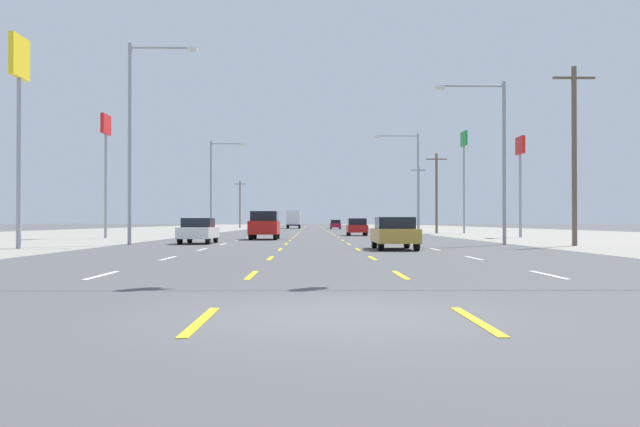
{
  "coord_description": "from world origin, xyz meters",
  "views": [
    {
      "loc": [
        -0.35,
        -9.33,
        1.27
      ],
      "look_at": [
        0.68,
        71.18,
        2.19
      ],
      "focal_mm": 39.06,
      "sensor_mm": 36.0,
      "label": 1
    }
  ],
  "objects_px": {
    "hatchback_inner_right_midfar": "(357,227)",
    "pole_sign_left_row_1": "(106,146)",
    "box_truck_inner_left_farther": "(294,218)",
    "streetlight_left_row_1": "(214,181)",
    "sedan_far_left_near": "(198,230)",
    "pole_sign_right_row_2": "(464,156)",
    "pole_sign_left_row_0": "(19,90)",
    "streetlight_right_row_0": "(497,150)",
    "hatchback_inner_right_far": "(335,224)",
    "pole_sign_right_row_1": "(520,162)",
    "sedan_inner_right_nearest": "(395,233)",
    "streetlight_left_row_0": "(136,130)",
    "streetlight_right_row_1": "(413,176)",
    "suv_inner_left_mid": "(265,225)"
  },
  "relations": [
    {
      "from": "hatchback_inner_right_far",
      "to": "pole_sign_left_row_0",
      "type": "height_order",
      "value": "pole_sign_left_row_0"
    },
    {
      "from": "streetlight_left_row_1",
      "to": "streetlight_right_row_1",
      "type": "relative_size",
      "value": 0.92
    },
    {
      "from": "hatchback_inner_right_far",
      "to": "pole_sign_left_row_0",
      "type": "bearing_deg",
      "value": -102.0
    },
    {
      "from": "streetlight_right_row_1",
      "to": "pole_sign_right_row_2",
      "type": "bearing_deg",
      "value": 42.72
    },
    {
      "from": "hatchback_inner_right_midfar",
      "to": "pole_sign_left_row_0",
      "type": "distance_m",
      "value": 35.03
    },
    {
      "from": "hatchback_inner_right_far",
      "to": "pole_sign_right_row_2",
      "type": "distance_m",
      "value": 43.49
    },
    {
      "from": "pole_sign_right_row_2",
      "to": "streetlight_left_row_0",
      "type": "relative_size",
      "value": 0.99
    },
    {
      "from": "pole_sign_left_row_1",
      "to": "pole_sign_right_row_2",
      "type": "distance_m",
      "value": 38.15
    },
    {
      "from": "box_truck_inner_left_farther",
      "to": "pole_sign_left_row_0",
      "type": "xyz_separation_m",
      "value": [
        -10.38,
        -91.97,
        5.54
      ]
    },
    {
      "from": "pole_sign_left_row_0",
      "to": "pole_sign_right_row_1",
      "type": "bearing_deg",
      "value": 37.15
    },
    {
      "from": "suv_inner_left_mid",
      "to": "box_truck_inner_left_farther",
      "type": "distance_m",
      "value": 75.27
    },
    {
      "from": "pole_sign_right_row_1",
      "to": "pole_sign_left_row_0",
      "type": "bearing_deg",
      "value": -142.85
    },
    {
      "from": "pole_sign_left_row_1",
      "to": "streetlight_right_row_0",
      "type": "distance_m",
      "value": 29.91
    },
    {
      "from": "hatchback_inner_right_far",
      "to": "streetlight_left_row_1",
      "type": "height_order",
      "value": "streetlight_left_row_1"
    },
    {
      "from": "suv_inner_left_mid",
      "to": "streetlight_right_row_1",
      "type": "xyz_separation_m",
      "value": [
        13.32,
        19.0,
        4.74
      ]
    },
    {
      "from": "streetlight_left_row_1",
      "to": "suv_inner_left_mid",
      "type": "bearing_deg",
      "value": -71.93
    },
    {
      "from": "pole_sign_right_row_2",
      "to": "streetlight_left_row_0",
      "type": "bearing_deg",
      "value": -125.47
    },
    {
      "from": "pole_sign_right_row_2",
      "to": "pole_sign_left_row_0",
      "type": "bearing_deg",
      "value": -125.71
    },
    {
      "from": "hatchback_inner_right_far",
      "to": "streetlight_left_row_0",
      "type": "relative_size",
      "value": 0.36
    },
    {
      "from": "streetlight_right_row_1",
      "to": "streetlight_left_row_1",
      "type": "bearing_deg",
      "value": 180.0
    },
    {
      "from": "sedan_far_left_near",
      "to": "pole_sign_right_row_1",
      "type": "xyz_separation_m",
      "value": [
        23.13,
        15.41,
        5.24
      ]
    },
    {
      "from": "streetlight_right_row_1",
      "to": "pole_sign_left_row_1",
      "type": "bearing_deg",
      "value": -149.38
    },
    {
      "from": "hatchback_inner_right_midfar",
      "to": "pole_sign_left_row_1",
      "type": "height_order",
      "value": "pole_sign_left_row_1"
    },
    {
      "from": "pole_sign_left_row_0",
      "to": "streetlight_left_row_1",
      "type": "xyz_separation_m",
      "value": [
        4.05,
        35.7,
        -2.14
      ]
    },
    {
      "from": "pole_sign_left_row_0",
      "to": "streetlight_left_row_1",
      "type": "relative_size",
      "value": 1.08
    },
    {
      "from": "pole_sign_right_row_1",
      "to": "pole_sign_right_row_2",
      "type": "xyz_separation_m",
      "value": [
        -0.4,
        18.59,
        2.25
      ]
    },
    {
      "from": "pole_sign_left_row_0",
      "to": "streetlight_left_row_1",
      "type": "height_order",
      "value": "pole_sign_left_row_0"
    },
    {
      "from": "hatchback_inner_right_midfar",
      "to": "suv_inner_left_mid",
      "type": "bearing_deg",
      "value": -119.77
    },
    {
      "from": "pole_sign_left_row_0",
      "to": "streetlight_left_row_0",
      "type": "distance_m",
      "value": 6.78
    },
    {
      "from": "hatchback_inner_right_far",
      "to": "streetlight_left_row_0",
      "type": "bearing_deg",
      "value": -99.91
    },
    {
      "from": "hatchback_inner_right_far",
      "to": "streetlight_right_row_0",
      "type": "xyz_separation_m",
      "value": [
        6.08,
        -77.22,
        4.39
      ]
    },
    {
      "from": "pole_sign_right_row_2",
      "to": "box_truck_inner_left_farther",
      "type": "bearing_deg",
      "value": 111.05
    },
    {
      "from": "streetlight_right_row_0",
      "to": "pole_sign_right_row_1",
      "type": "bearing_deg",
      "value": 69.44
    },
    {
      "from": "hatchback_inner_right_far",
      "to": "pole_sign_left_row_1",
      "type": "distance_m",
      "value": 65.3
    },
    {
      "from": "sedan_inner_right_nearest",
      "to": "hatchback_inner_right_midfar",
      "type": "height_order",
      "value": "hatchback_inner_right_midfar"
    },
    {
      "from": "pole_sign_right_row_2",
      "to": "hatchback_inner_right_midfar",
      "type": "bearing_deg",
      "value": -135.72
    },
    {
      "from": "streetlight_right_row_0",
      "to": "hatchback_inner_right_far",
      "type": "bearing_deg",
      "value": 94.5
    },
    {
      "from": "sedan_far_left_near",
      "to": "streetlight_right_row_0",
      "type": "height_order",
      "value": "streetlight_right_row_0"
    },
    {
      "from": "hatchback_inner_right_midfar",
      "to": "pole_sign_left_row_0",
      "type": "bearing_deg",
      "value": -120.77
    },
    {
      "from": "pole_sign_left_row_0",
      "to": "hatchback_inner_right_far",
      "type": "bearing_deg",
      "value": 78.0
    },
    {
      "from": "hatchback_inner_right_midfar",
      "to": "streetlight_right_row_0",
      "type": "distance_m",
      "value": 25.37
    },
    {
      "from": "suv_inner_left_mid",
      "to": "streetlight_right_row_0",
      "type": "relative_size",
      "value": 0.55
    },
    {
      "from": "sedan_inner_right_nearest",
      "to": "suv_inner_left_mid",
      "type": "relative_size",
      "value": 0.92
    },
    {
      "from": "sedan_far_left_near",
      "to": "box_truck_inner_left_farther",
      "type": "xyz_separation_m",
      "value": [
        3.3,
        84.49,
        1.08
      ]
    },
    {
      "from": "streetlight_left_row_1",
      "to": "streetlight_right_row_1",
      "type": "bearing_deg",
      "value": -0.0
    },
    {
      "from": "sedan_inner_right_nearest",
      "to": "pole_sign_left_row_0",
      "type": "relative_size",
      "value": 0.46
    },
    {
      "from": "pole_sign_right_row_2",
      "to": "streetlight_right_row_0",
      "type": "distance_m",
      "value": 36.83
    },
    {
      "from": "sedan_far_left_near",
      "to": "streetlight_left_row_1",
      "type": "bearing_deg",
      "value": 96.14
    },
    {
      "from": "box_truck_inner_left_farther",
      "to": "streetlight_left_row_1",
      "type": "relative_size",
      "value": 0.79
    },
    {
      "from": "streetlight_left_row_0",
      "to": "streetlight_left_row_1",
      "type": "xyz_separation_m",
      "value": [
        0.0,
        30.4,
        -0.97
      ]
    }
  ]
}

